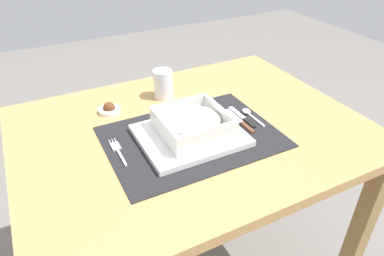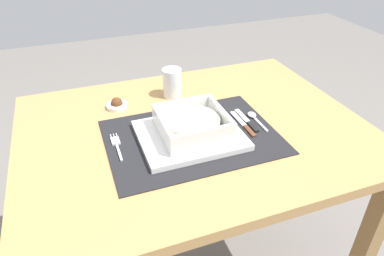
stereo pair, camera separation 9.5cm
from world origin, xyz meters
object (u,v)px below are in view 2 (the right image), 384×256
object	(u,v)px
condiment_saucer	(117,104)
dining_table	(194,154)
butter_knife	(248,122)
spoon	(254,117)
bread_knife	(244,125)
fork	(117,145)
drinking_glass	(173,84)
porridge_bowl	(192,125)

from	to	relation	value
condiment_saucer	dining_table	bearing A→B (deg)	-45.39
butter_knife	spoon	bearing A→B (deg)	33.90
spoon	butter_knife	bearing A→B (deg)	-147.63
bread_knife	condiment_saucer	distance (m)	0.40
butter_knife	condiment_saucer	distance (m)	0.41
fork	spoon	distance (m)	0.41
drinking_glass	fork	bearing A→B (deg)	-135.62
dining_table	porridge_bowl	bearing A→B (deg)	-115.36
butter_knife	drinking_glass	xyz separation A→B (m)	(-0.15, 0.24, 0.04)
dining_table	condiment_saucer	xyz separation A→B (m)	(-0.19, 0.19, 0.11)
porridge_bowl	butter_knife	bearing A→B (deg)	4.51
fork	butter_knife	xyz separation A→B (m)	(0.38, -0.02, 0.00)
butter_knife	bread_knife	size ratio (longest dim) A/B	0.91
spoon	drinking_glass	xyz separation A→B (m)	(-0.18, 0.22, 0.03)
fork	butter_knife	bearing A→B (deg)	-4.09
spoon	butter_knife	xyz separation A→B (m)	(-0.03, -0.02, -0.00)
fork	bread_knife	xyz separation A→B (m)	(0.36, -0.03, 0.00)
fork	condiment_saucer	size ratio (longest dim) A/B	1.88
bread_knife	drinking_glass	world-z (taller)	drinking_glass
butter_knife	drinking_glass	bearing A→B (deg)	123.93
spoon	bread_knife	distance (m)	0.06
condiment_saucer	butter_knife	bearing A→B (deg)	-33.63
porridge_bowl	drinking_glass	bearing A→B (deg)	84.14
butter_knife	porridge_bowl	bearing A→B (deg)	-173.60
drinking_glass	condiment_saucer	xyz separation A→B (m)	(-0.19, -0.02, -0.03)
spoon	dining_table	bearing A→B (deg)	174.15
fork	drinking_glass	bearing A→B (deg)	43.19
spoon	condiment_saucer	distance (m)	0.42
dining_table	spoon	size ratio (longest dim) A/B	9.13
butter_knife	condiment_saucer	xyz separation A→B (m)	(-0.34, 0.23, 0.00)
butter_knife	drinking_glass	distance (m)	0.29
dining_table	butter_knife	xyz separation A→B (m)	(0.15, -0.04, 0.10)
butter_knife	condiment_saucer	bearing A→B (deg)	148.25
fork	drinking_glass	size ratio (longest dim) A/B	1.34
bread_knife	fork	bearing A→B (deg)	177.08
drinking_glass	bread_knife	bearing A→B (deg)	-62.48
fork	bread_knife	distance (m)	0.36
fork	porridge_bowl	bearing A→B (deg)	-10.55
porridge_bowl	dining_table	bearing A→B (deg)	64.64
drinking_glass	condiment_saucer	bearing A→B (deg)	-175.38
porridge_bowl	spoon	size ratio (longest dim) A/B	1.64
dining_table	butter_knife	size ratio (longest dim) A/B	7.62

